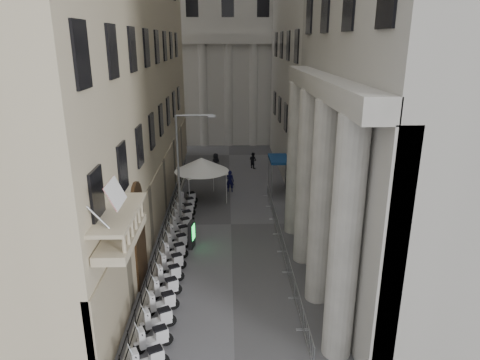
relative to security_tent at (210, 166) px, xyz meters
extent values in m
cube|color=#BBB9B1|center=(1.62, 24.23, 12.03)|extent=(22.00, 10.00, 30.00)
cylinder|color=silver|center=(-1.53, -1.53, -1.77)|extent=(0.06, 0.06, 2.40)
cylinder|color=silver|center=(1.53, -1.53, -1.77)|extent=(0.06, 0.06, 2.40)
cylinder|color=silver|center=(-1.53, 1.53, -1.77)|extent=(0.06, 0.06, 2.40)
cylinder|color=silver|center=(1.53, 1.53, -1.77)|extent=(0.06, 0.06, 2.40)
cube|color=white|center=(0.00, 0.00, -0.51)|extent=(3.28, 3.28, 0.13)
cone|color=white|center=(0.00, 0.00, 0.04)|extent=(4.37, 4.37, 1.09)
cylinder|color=#92959A|center=(-1.84, -5.32, 0.98)|extent=(0.16, 0.16, 7.90)
cylinder|color=#92959A|center=(-0.65, -5.30, 4.93)|extent=(2.37, 0.15, 0.12)
cube|color=#92959A|center=(0.43, -5.29, 4.88)|extent=(0.50, 0.22, 0.15)
cube|color=black|center=(-0.88, -8.02, -2.10)|extent=(0.39, 0.85, 1.73)
cube|color=#19E54C|center=(-0.74, -8.04, -1.91)|extent=(0.14, 0.62, 0.96)
imported|color=black|center=(1.62, 2.36, -2.02)|extent=(0.75, 0.54, 1.90)
imported|color=black|center=(4.01, 9.36, -2.15)|extent=(1.00, 1.00, 1.64)
imported|color=black|center=(0.27, 8.43, -2.06)|extent=(1.06, 0.96, 1.82)
camera|label=1|loc=(1.40, -32.42, 9.50)|focal=32.00mm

